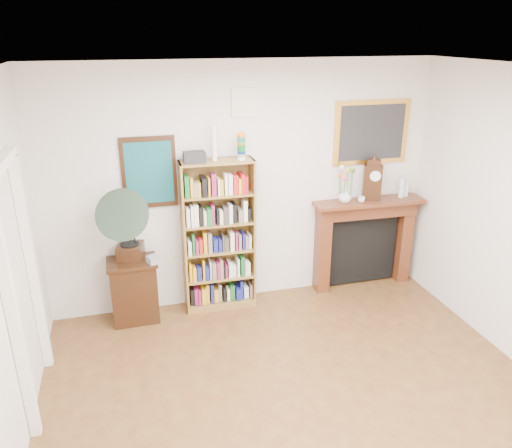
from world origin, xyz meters
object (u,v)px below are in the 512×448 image
(bottle_left, at_px, (402,188))
(bookshelf, at_px, (219,228))
(fireplace, at_px, (364,235))
(mantel_clock, at_px, (372,181))
(side_cabinet, at_px, (134,290))
(cd_stack, at_px, (153,260))
(bottle_right, at_px, (406,188))
(gramophone, at_px, (127,221))
(teacup, at_px, (361,200))
(flower_vase, at_px, (345,196))

(bottle_left, bearing_deg, bookshelf, -179.53)
(bookshelf, height_order, fireplace, bookshelf)
(bookshelf, height_order, mantel_clock, bookshelf)
(bookshelf, distance_m, side_cabinet, 1.16)
(fireplace, xyz_separation_m, cd_stack, (-2.61, -0.23, 0.09))
(mantel_clock, bearing_deg, bottle_right, 25.61)
(bottle_left, bearing_deg, gramophone, -177.35)
(gramophone, bearing_deg, cd_stack, 3.55)
(side_cabinet, distance_m, bottle_left, 3.40)
(teacup, relative_size, bottle_right, 0.43)
(bookshelf, bearing_deg, gramophone, -171.01)
(gramophone, xyz_separation_m, mantel_clock, (2.88, 0.16, 0.17))
(mantel_clock, bearing_deg, gramophone, -152.81)
(side_cabinet, height_order, mantel_clock, mantel_clock)
(side_cabinet, relative_size, mantel_clock, 1.47)
(gramophone, relative_size, bottle_left, 3.67)
(cd_stack, bearing_deg, mantel_clock, 4.20)
(side_cabinet, height_order, flower_vase, flower_vase)
(fireplace, height_order, gramophone, gramophone)
(mantel_clock, bearing_deg, bookshelf, -155.20)
(flower_vase, distance_m, bottle_left, 0.75)
(bottle_right, bearing_deg, fireplace, 176.97)
(teacup, distance_m, bottle_right, 0.64)
(teacup, xyz_separation_m, bottle_left, (0.56, 0.05, 0.09))
(mantel_clock, height_order, bottle_right, mantel_clock)
(fireplace, bearing_deg, bookshelf, -176.01)
(cd_stack, bearing_deg, teacup, 3.11)
(bookshelf, distance_m, cd_stack, 0.80)
(cd_stack, bearing_deg, bookshelf, 12.66)
(bookshelf, bearing_deg, side_cabinet, -175.85)
(side_cabinet, distance_m, fireplace, 2.86)
(fireplace, height_order, teacup, teacup)
(bookshelf, bearing_deg, mantel_clock, 2.06)
(gramophone, bearing_deg, flower_vase, 15.96)
(fireplace, distance_m, bottle_left, 0.74)
(side_cabinet, bearing_deg, fireplace, 1.69)
(fireplace, height_order, bottle_left, bottle_left)
(cd_stack, bearing_deg, flower_vase, 4.58)
(gramophone, bearing_deg, mantel_clock, 15.77)
(bookshelf, height_order, flower_vase, bookshelf)
(teacup, bearing_deg, fireplace, 38.73)
(side_cabinet, relative_size, bottle_left, 3.05)
(side_cabinet, bearing_deg, flower_vase, 0.83)
(bookshelf, distance_m, bottle_left, 2.31)
(flower_vase, distance_m, teacup, 0.20)
(side_cabinet, distance_m, cd_stack, 0.48)
(teacup, bearing_deg, side_cabinet, -179.69)
(bookshelf, relative_size, cd_stack, 16.98)
(bottle_left, bearing_deg, cd_stack, -176.47)
(bookshelf, relative_size, teacup, 23.49)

